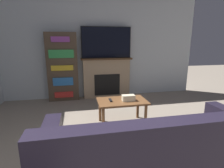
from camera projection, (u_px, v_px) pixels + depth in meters
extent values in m
cube|color=silver|center=(94.00, 46.00, 4.51)|extent=(5.55, 0.06, 2.70)
cube|color=tan|center=(106.00, 78.00, 4.63)|extent=(1.21, 0.22, 1.00)
cube|color=black|center=(107.00, 85.00, 4.56)|extent=(0.67, 0.01, 0.55)
cube|color=#4C331E|center=(106.00, 59.00, 4.49)|extent=(1.31, 0.28, 0.04)
cube|color=black|center=(106.00, 42.00, 4.40)|extent=(1.26, 0.03, 0.77)
cube|color=black|center=(106.00, 42.00, 4.38)|extent=(1.22, 0.01, 0.74)
cube|color=black|center=(153.00, 166.00, 1.75)|extent=(2.10, 0.87, 0.45)
cube|color=black|center=(176.00, 147.00, 1.30)|extent=(2.10, 0.16, 0.44)
cube|color=silver|center=(108.00, 144.00, 1.49)|extent=(0.36, 0.14, 0.28)
cube|color=brown|center=(122.00, 101.00, 3.06)|extent=(0.85, 0.52, 0.03)
cylinder|color=brown|center=(103.00, 119.00, 2.85)|extent=(0.05, 0.05, 0.42)
cylinder|color=brown|center=(146.00, 116.00, 2.99)|extent=(0.05, 0.05, 0.42)
cylinder|color=brown|center=(100.00, 110.00, 3.23)|extent=(0.05, 0.05, 0.42)
cylinder|color=brown|center=(138.00, 107.00, 3.37)|extent=(0.05, 0.05, 0.42)
cube|color=beige|center=(128.00, 98.00, 3.03)|extent=(0.22, 0.12, 0.10)
cube|color=black|center=(110.00, 100.00, 3.03)|extent=(0.04, 0.15, 0.02)
cube|color=#4C3D2D|center=(63.00, 67.00, 4.32)|extent=(0.73, 0.26, 1.67)
cube|color=red|center=(64.00, 95.00, 4.34)|extent=(0.45, 0.03, 0.14)
cube|color=#2D70B7|center=(63.00, 82.00, 4.26)|extent=(0.48, 0.03, 0.20)
cube|color=gold|center=(62.00, 68.00, 4.18)|extent=(0.51, 0.03, 0.12)
cube|color=green|center=(61.00, 54.00, 4.10)|extent=(0.58, 0.03, 0.19)
cube|color=purple|center=(60.00, 39.00, 4.03)|extent=(0.42, 0.03, 0.13)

